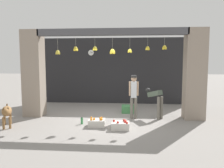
% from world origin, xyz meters
% --- Properties ---
extents(ground_plane, '(60.00, 60.00, 0.00)m').
position_xyz_m(ground_plane, '(0.00, 0.00, 0.00)').
color(ground_plane, gray).
extents(shop_back_wall, '(7.21, 0.12, 3.21)m').
position_xyz_m(shop_back_wall, '(0.00, 3.09, 1.60)').
color(shop_back_wall, '#232326').
rests_on(shop_back_wall, ground_plane).
extents(shop_pillar_left, '(0.70, 0.60, 3.21)m').
position_xyz_m(shop_pillar_left, '(-2.96, 0.30, 1.60)').
color(shop_pillar_left, gray).
rests_on(shop_pillar_left, ground_plane).
extents(shop_pillar_right, '(0.70, 0.60, 3.21)m').
position_xyz_m(shop_pillar_right, '(2.96, 0.30, 1.60)').
color(shop_pillar_right, gray).
rests_on(shop_pillar_right, ground_plane).
extents(storefront_awning, '(5.31, 0.25, 0.91)m').
position_xyz_m(storefront_awning, '(-0.01, 0.12, 3.04)').
color(storefront_awning, '#4C4C51').
extents(dog, '(0.64, 0.99, 0.71)m').
position_xyz_m(dog, '(-3.18, -1.22, 0.48)').
color(dog, olive).
rests_on(dog, ground_plane).
extents(shopkeeper, '(0.34, 0.26, 1.56)m').
position_xyz_m(shopkeeper, '(0.81, 0.14, 0.91)').
color(shopkeeper, '#6B665B').
rests_on(shopkeeper, ground_plane).
extents(worker_stooping, '(0.60, 0.72, 1.06)m').
position_xyz_m(worker_stooping, '(1.61, 0.32, 0.70)').
color(worker_stooping, '#6B665B').
rests_on(worker_stooping, ground_plane).
extents(fruit_crate_oranges, '(0.50, 0.43, 0.29)m').
position_xyz_m(fruit_crate_oranges, '(-0.37, -0.92, 0.12)').
color(fruit_crate_oranges, silver).
rests_on(fruit_crate_oranges, ground_plane).
extents(fruit_crate_apples, '(0.54, 0.41, 0.29)m').
position_xyz_m(fruit_crate_apples, '(0.40, -1.17, 0.12)').
color(fruit_crate_apples, silver).
rests_on(fruit_crate_apples, ground_plane).
extents(produce_box_green, '(0.51, 0.43, 0.30)m').
position_xyz_m(produce_box_green, '(0.61, 1.04, 0.15)').
color(produce_box_green, '#42844C').
rests_on(produce_box_green, ground_plane).
extents(water_bottle, '(0.08, 0.08, 0.23)m').
position_xyz_m(water_bottle, '(-0.90, -0.71, 0.11)').
color(water_bottle, '#38934C').
rests_on(water_bottle, ground_plane).
extents(wall_clock, '(0.29, 0.03, 0.29)m').
position_xyz_m(wall_clock, '(-1.24, 3.01, 2.50)').
color(wall_clock, black).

